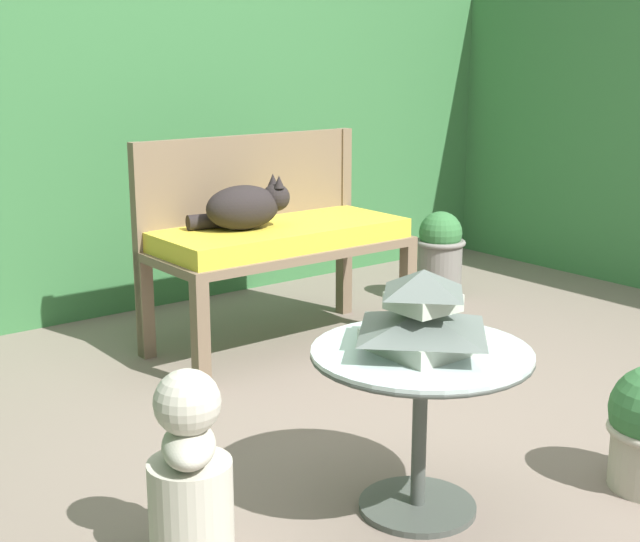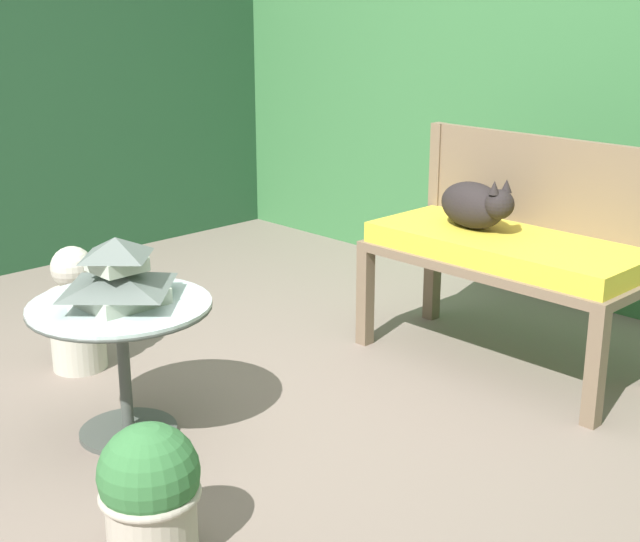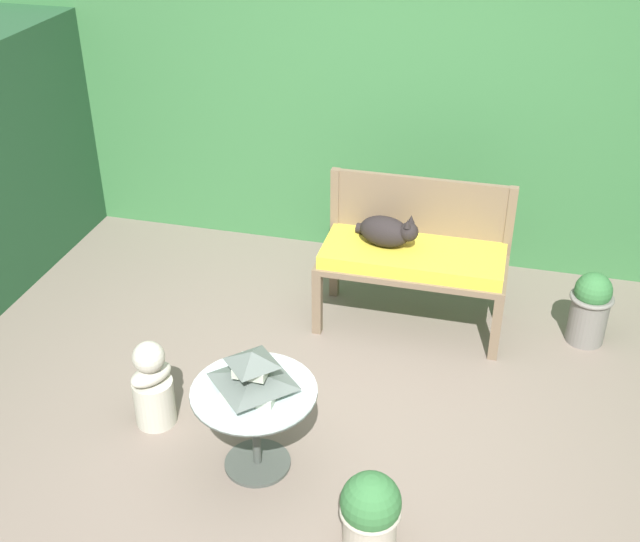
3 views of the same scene
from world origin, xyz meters
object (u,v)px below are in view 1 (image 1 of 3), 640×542
Objects in this scene: garden_bust at (190,475)px; potted_plant_patio_mid at (440,255)px; cat at (245,207)px; pagoda_birdhouse at (423,316)px; patio_table at (421,385)px; garden_bench at (281,244)px.

potted_plant_patio_mid is at bearing -28.86° from garden_bust.
cat is 1.21× the size of pagoda_birdhouse.
patio_table is (-0.40, -1.54, -0.28)m from cat.
pagoda_birdhouse is (0.00, -0.00, 0.21)m from patio_table.
potted_plant_patio_mid is at bearing 5.26° from garden_bench.
pagoda_birdhouse is (-0.58, -1.52, 0.12)m from garden_bench.
cat is 1.61m from patio_table.
pagoda_birdhouse is 0.66× the size of garden_bust.
cat is 0.67× the size of patio_table.
garden_bench is 2.79× the size of cat.
patio_table is 1.81× the size of pagoda_birdhouse.
garden_bench is at bearing 6.36° from cat.
patio_table is at bearing 90.00° from pagoda_birdhouse.
patio_table is at bearing -93.14° from cat.
garden_bench is at bearing -174.74° from potted_plant_patio_mid.
potted_plant_patio_mid is (1.73, 1.63, -0.35)m from pagoda_birdhouse.
patio_table is 0.71m from garden_bust.
garden_bust is at bearing -133.17° from garden_bench.
garden_bust reaches higher than potted_plant_patio_mid.
pagoda_birdhouse is at bearing -75.47° from garden_bust.
garden_bust is at bearing -117.03° from cat.
potted_plant_patio_mid is (1.15, 0.11, -0.23)m from garden_bench.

